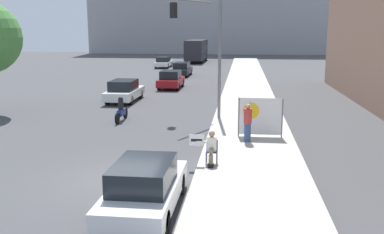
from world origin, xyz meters
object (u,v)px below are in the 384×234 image
Objects in this scene: parked_car_curbside at (145,187)px; city_bus_on_road at (197,49)px; protest_banner at (260,116)px; car_on_road_far_lane at (163,62)px; motorcycle_on_road at (121,111)px; car_on_road_midblock at (171,80)px; car_on_road_nearest at (124,91)px; jogger_on_sidewalk at (248,123)px; car_on_road_distant at (182,69)px; traffic_light_pole at (203,36)px; seated_protester at (211,147)px.

parked_car_curbside is 55.35m from city_bus_on_road.
protest_banner is 8.75m from parked_car_curbside.
car_on_road_far_lane is 33.29m from motorcycle_on_road.
car_on_road_midblock reaches higher than parked_car_curbside.
car_on_road_midblock is at bearing -87.82° from city_bus_on_road.
motorcycle_on_road is at bearing -75.77° from car_on_road_nearest.
jogger_on_sidewalk is at bearing -81.26° from city_bus_on_road.
car_on_road_far_lane is at bearing 111.15° from car_on_road_distant.
car_on_road_distant is at bearing 101.06° from traffic_light_pole.
traffic_light_pole reaches higher than seated_protester.
car_on_road_distant is (-5.40, 30.61, -0.07)m from seated_protester.
car_on_road_midblock is (2.05, 6.98, 0.01)m from car_on_road_nearest.
car_on_road_far_lane is (-10.51, 37.15, -0.27)m from jogger_on_sidewalk.
car_on_road_distant is 20.66m from city_bus_on_road.
traffic_light_pole is 0.62× the size of city_bus_on_road.
traffic_light_pole is (-1.11, 8.63, 3.67)m from seated_protester.
traffic_light_pole reaches higher than car_on_road_midblock.
jogger_on_sidewalk reaches higher than car_on_road_far_lane.
traffic_light_pole is (-2.96, 4.47, 3.39)m from protest_banner.
parked_car_curbside is 1.03× the size of car_on_road_midblock.
car_on_road_midblock is at bearing 88.09° from motorcycle_on_road.
motorcycle_on_road is (1.60, -6.31, -0.17)m from car_on_road_nearest.
car_on_road_distant is at bearing 108.86° from seated_protester.
protest_banner is 0.19× the size of city_bus_on_road.
city_bus_on_road is (-7.37, 47.94, 0.92)m from jogger_on_sidewalk.
traffic_light_pole is at bearing 106.17° from seated_protester.
car_on_road_distant is 23.25m from motorcycle_on_road.
car_on_road_distant is at bearing -88.16° from city_bus_on_road.
jogger_on_sidewalk is at bearing -31.53° from motorcycle_on_road.
protest_banner is at bearing -47.24° from car_on_road_nearest.
protest_banner reaches higher than car_on_road_nearest.
jogger_on_sidewalk is 0.25× the size of traffic_light_pole.
parked_car_curbside is at bearing -91.62° from traffic_light_pole.
seated_protester is 0.11× the size of city_bus_on_road.
car_on_road_nearest reaches higher than car_on_road_far_lane.
car_on_road_midblock is 0.40× the size of city_bus_on_road.
jogger_on_sidewalk is at bearing 77.13° from seated_protester.
seated_protester is 51.59m from city_bus_on_road.
traffic_light_pole is at bearing 88.38° from parked_car_curbside.
car_on_road_midblock is 13.31m from motorcycle_on_road.
car_on_road_far_lane is 2.11× the size of motorcycle_on_road.
city_bus_on_road is (-0.66, 20.61, 1.18)m from car_on_road_distant.
jogger_on_sidewalk reaches higher than seated_protester.
jogger_on_sidewalk is 0.38× the size of parked_car_curbside.
car_on_road_midblock is at bearing -77.74° from car_on_road_far_lane.
car_on_road_nearest is at bearing 107.31° from parked_car_curbside.
traffic_light_pole reaches higher than protest_banner.
seated_protester is 0.28× the size of parked_car_curbside.
jogger_on_sidewalk is 0.35× the size of car_on_road_far_lane.
motorcycle_on_road is (-4.24, -1.27, -3.90)m from traffic_light_pole.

